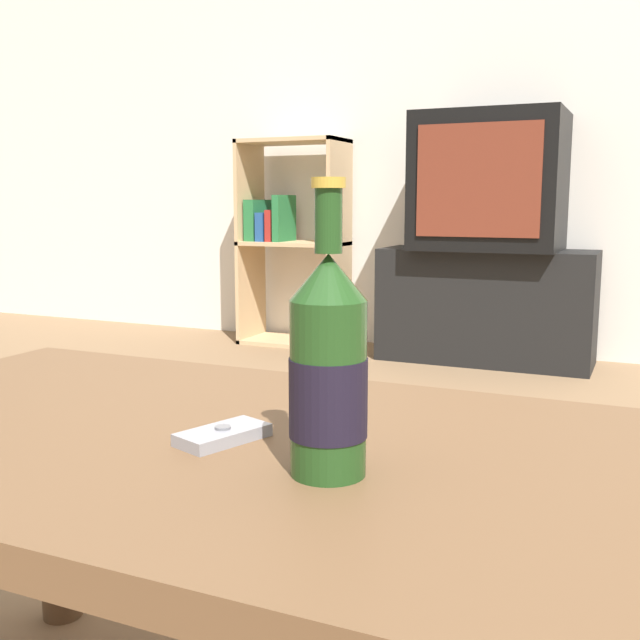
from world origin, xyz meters
name	(u,v)px	position (x,y,z in m)	size (l,w,h in m)	color
back_wall	(562,81)	(0.00, 3.02, 1.30)	(8.00, 0.05, 2.60)	silver
coffee_table	(220,497)	(0.00, 0.00, 0.41)	(1.12, 0.62, 0.48)	brown
tv_stand	(486,306)	(-0.26, 2.77, 0.26)	(0.98, 0.36, 0.53)	black
television	(490,182)	(-0.26, 2.76, 0.84)	(0.65, 0.52, 0.61)	black
bookshelf	(288,238)	(-1.32, 2.81, 0.56)	(0.54, 0.30, 1.06)	tan
beer_bottle	(328,370)	(0.17, -0.07, 0.59)	(0.08, 0.08, 0.29)	#1E4219
cell_phone	(223,435)	(0.02, -0.02, 0.49)	(0.08, 0.11, 0.02)	gray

